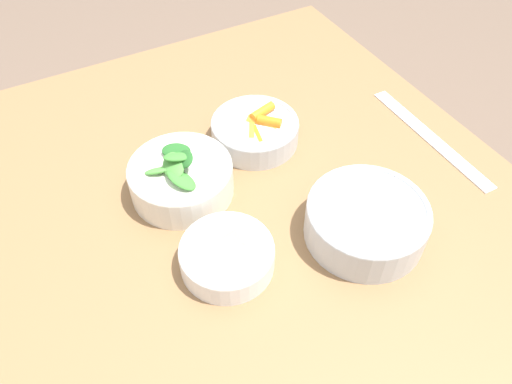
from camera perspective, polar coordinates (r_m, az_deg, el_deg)
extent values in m
cube|color=olive|center=(0.83, -1.92, -6.10)|extent=(1.22, 1.06, 0.03)
cube|color=brown|center=(1.60, 4.52, 6.35)|extent=(0.06, 0.06, 0.74)
cylinder|color=silver|center=(0.97, -0.13, 6.88)|extent=(0.17, 0.17, 0.05)
torus|color=silver|center=(0.96, -0.13, 7.91)|extent=(0.17, 0.17, 0.01)
cylinder|color=orange|center=(0.96, 1.49, 7.69)|extent=(0.05, 0.03, 0.02)
cylinder|color=orange|center=(0.96, 0.60, 7.86)|extent=(0.06, 0.05, 0.02)
cylinder|color=orange|center=(0.95, -0.48, 7.00)|extent=(0.06, 0.04, 0.02)
cylinder|color=orange|center=(0.94, 0.15, 6.34)|extent=(0.05, 0.03, 0.02)
cylinder|color=orange|center=(0.95, 1.54, 8.05)|extent=(0.05, 0.05, 0.02)
cylinder|color=orange|center=(0.97, 0.74, 9.18)|extent=(0.03, 0.06, 0.02)
cylinder|color=silver|center=(0.88, -8.51, 1.41)|extent=(0.18, 0.18, 0.06)
torus|color=silver|center=(0.86, -8.72, 2.76)|extent=(0.18, 0.18, 0.01)
ellipsoid|color=#4C933D|center=(0.84, -9.43, 2.97)|extent=(0.06, 0.05, 0.03)
ellipsoid|color=#235B23|center=(0.88, -9.09, 4.67)|extent=(0.05, 0.06, 0.03)
ellipsoid|color=#235B23|center=(0.84, -8.13, 3.75)|extent=(0.05, 0.03, 0.04)
ellipsoid|color=#3D8433|center=(0.83, -8.53, 1.43)|extent=(0.07, 0.06, 0.03)
ellipsoid|color=#4C933D|center=(0.85, -11.15, 2.40)|extent=(0.05, 0.06, 0.03)
ellipsoid|color=#3D8433|center=(0.84, -8.95, 3.97)|extent=(0.04, 0.05, 0.03)
ellipsoid|color=#4C933D|center=(0.89, -12.03, 2.96)|extent=(0.04, 0.05, 0.03)
cylinder|color=silver|center=(0.82, 12.43, -3.36)|extent=(0.20, 0.20, 0.06)
torus|color=silver|center=(0.80, 12.79, -1.94)|extent=(0.20, 0.20, 0.01)
cylinder|color=brown|center=(0.83, 12.32, -3.79)|extent=(0.18, 0.18, 0.03)
ellipsoid|color=#A36B4C|center=(0.81, 17.07, -4.11)|extent=(0.01, 0.01, 0.01)
ellipsoid|color=#AD7551|center=(0.79, 16.94, -5.64)|extent=(0.01, 0.01, 0.01)
ellipsoid|color=#8E5B3D|center=(0.83, 8.90, -0.22)|extent=(0.01, 0.01, 0.01)
ellipsoid|color=#AD7551|center=(0.84, 14.46, -1.06)|extent=(0.01, 0.01, 0.01)
ellipsoid|color=#AD7551|center=(0.85, 9.60, 0.29)|extent=(0.01, 0.01, 0.01)
ellipsoid|color=#AD7551|center=(0.77, 12.44, -6.18)|extent=(0.01, 0.01, 0.01)
ellipsoid|color=#AD7551|center=(0.81, 11.44, -2.77)|extent=(0.01, 0.01, 0.01)
ellipsoid|color=#AD7551|center=(0.83, 16.57, -2.39)|extent=(0.01, 0.01, 0.01)
ellipsoid|color=#AD7551|center=(0.80, 9.67, -2.90)|extent=(0.01, 0.01, 0.01)
ellipsoid|color=#8E5B3D|center=(0.78, 12.15, -5.63)|extent=(0.01, 0.01, 0.01)
ellipsoid|color=#AD7551|center=(0.79, 13.90, -4.59)|extent=(0.01, 0.01, 0.01)
ellipsoid|color=#A36B4C|center=(0.78, 11.43, -4.82)|extent=(0.01, 0.01, 0.01)
ellipsoid|color=#A36B4C|center=(0.85, 16.75, -1.24)|extent=(0.01, 0.01, 0.01)
ellipsoid|color=#8E5B3D|center=(0.80, 13.78, -3.93)|extent=(0.01, 0.01, 0.01)
cylinder|color=tan|center=(0.84, 12.84, -0.57)|extent=(0.03, 0.03, 0.01)
cylinder|color=beige|center=(0.77, 14.07, -6.28)|extent=(0.03, 0.03, 0.01)
cylinder|color=tan|center=(0.86, 15.69, -0.03)|extent=(0.02, 0.02, 0.01)
cylinder|color=#E0A88E|center=(0.82, 15.14, -2.13)|extent=(0.03, 0.03, 0.01)
cylinder|color=tan|center=(0.77, 8.91, -5.67)|extent=(0.03, 0.03, 0.01)
cylinder|color=white|center=(0.78, -3.32, -7.44)|extent=(0.15, 0.15, 0.04)
torus|color=white|center=(0.76, -3.39, -6.55)|extent=(0.15, 0.15, 0.01)
cube|color=tan|center=(0.75, -3.38, -9.61)|extent=(0.05, 0.05, 0.01)
cube|color=tan|center=(0.75, -4.94, -9.06)|extent=(0.06, 0.07, 0.02)
cube|color=tan|center=(0.77, -3.15, -6.76)|extent=(0.05, 0.06, 0.03)
cube|color=silver|center=(1.05, 19.26, 5.93)|extent=(0.33, 0.03, 0.00)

